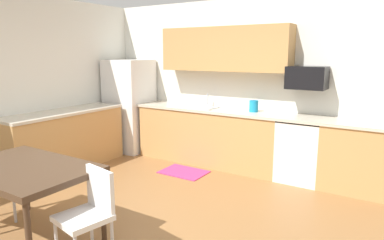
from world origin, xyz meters
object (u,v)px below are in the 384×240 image
at_px(dining_table, 24,172).
at_px(chair_near_table, 90,209).
at_px(refrigerator, 130,105).
at_px(oven_range, 301,150).
at_px(microwave, 307,78).
at_px(kettle, 254,107).

height_order(dining_table, chair_near_table, chair_near_table).
relative_size(refrigerator, dining_table, 1.23).
height_order(oven_range, microwave, microwave).
bearing_deg(refrigerator, kettle, 3.03).
height_order(chair_near_table, kettle, kettle).
xyz_separation_m(oven_range, kettle, (-0.77, 0.05, 0.56)).
relative_size(oven_range, dining_table, 0.65).
height_order(oven_range, dining_table, oven_range).
xyz_separation_m(refrigerator, chair_near_table, (2.25, -2.98, -0.35)).
height_order(refrigerator, oven_range, refrigerator).
xyz_separation_m(refrigerator, dining_table, (1.42, -3.06, -0.15)).
distance_m(microwave, dining_table, 3.79).
bearing_deg(oven_range, kettle, 176.29).
bearing_deg(kettle, oven_range, -3.71).
bearing_deg(oven_range, refrigerator, -178.58).
height_order(refrigerator, microwave, refrigerator).
height_order(refrigerator, dining_table, refrigerator).
bearing_deg(chair_near_table, refrigerator, 127.05).
relative_size(chair_near_table, kettle, 4.25).
bearing_deg(refrigerator, microwave, 3.19).
height_order(refrigerator, kettle, refrigerator).
relative_size(oven_range, microwave, 1.69).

